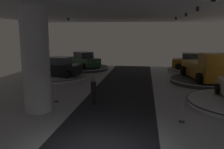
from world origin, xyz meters
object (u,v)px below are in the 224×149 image
object	(u,v)px
column_left	(36,60)
display_platform_far_left	(58,77)
display_platform_deep_left	(84,68)
display_platform_deep_right	(192,71)
display_car_deep_left	(84,60)
pickup_truck_far_right	(206,69)
display_car_deep_right	(193,62)
display_platform_far_right	(204,81)
display_car_far_left	(58,67)
visitor_walking_near	(94,90)

from	to	relation	value
column_left	display_platform_far_left	bearing A→B (deg)	104.68
display_platform_deep_left	display_platform_deep_right	bearing A→B (deg)	-1.95
column_left	display_car_deep_left	world-z (taller)	column_left
pickup_truck_far_right	display_car_deep_left	bearing A→B (deg)	153.65
column_left	display_car_deep_right	size ratio (longest dim) A/B	1.24
column_left	display_platform_deep_left	bearing A→B (deg)	95.25
display_platform_far_left	column_left	bearing A→B (deg)	-75.32
display_platform_deep_left	display_platform_far_right	bearing A→B (deg)	-25.19
column_left	pickup_truck_far_right	xyz separation A→B (m)	(10.67, 8.44, -1.49)
display_platform_deep_right	display_platform_far_right	world-z (taller)	display_platform_deep_right
display_platform_far_left	pickup_truck_far_right	world-z (taller)	pickup_truck_far_right
column_left	display_car_far_left	bearing A→B (deg)	104.50
display_car_deep_right	display_car_deep_left	distance (m)	12.00
display_car_deep_right	display_car_deep_left	bearing A→B (deg)	177.97
display_car_far_left	display_car_deep_left	distance (m)	5.93
display_car_far_left	display_platform_deep_left	world-z (taller)	display_car_far_left
column_left	pickup_truck_far_right	size ratio (longest dim) A/B	0.99
column_left	display_car_deep_right	bearing A→B (deg)	52.68
display_car_far_left	pickup_truck_far_right	bearing A→B (deg)	-0.37
display_platform_deep_right	visitor_walking_near	xyz separation A→B (m)	(-7.95, -12.51, 0.70)
pickup_truck_far_right	column_left	bearing A→B (deg)	-141.67
display_platform_deep_right	pickup_truck_far_right	xyz separation A→B (m)	(-0.00, -5.52, 1.06)
display_platform_far_left	display_car_far_left	xyz separation A→B (m)	(0.03, -0.00, 0.91)
column_left	display_car_deep_left	size ratio (longest dim) A/B	1.28
display_car_deep_left	pickup_truck_far_right	bearing A→B (deg)	-26.35
display_car_deep_left	display_platform_deep_left	bearing A→B (deg)	-43.40
pickup_truck_far_right	visitor_walking_near	bearing A→B (deg)	-138.67
display_car_far_left	display_platform_deep_left	size ratio (longest dim) A/B	0.77
column_left	display_car_deep_left	xyz separation A→B (m)	(-1.34, 14.39, -1.67)
display_platform_deep_left	pickup_truck_far_right	world-z (taller)	pickup_truck_far_right
display_platform_far_left	display_platform_deep_left	distance (m)	5.92
display_car_deep_right	visitor_walking_near	bearing A→B (deg)	-122.32
display_platform_far_right	pickup_truck_far_right	size ratio (longest dim) A/B	1.02
display_car_far_left	display_car_deep_left	size ratio (longest dim) A/B	1.03
display_platform_deep_left	pickup_truck_far_right	xyz separation A→B (m)	(12.00, -5.93, 1.09)
display_car_deep_right	display_car_far_left	bearing A→B (deg)	-157.04
column_left	display_platform_far_left	xyz separation A→B (m)	(-2.23, 8.53, -2.57)
column_left	display_platform_deep_right	xyz separation A→B (m)	(10.68, 13.96, -2.55)
display_car_deep_right	visitor_walking_near	xyz separation A→B (m)	(-7.92, -12.51, -0.23)
display_car_far_left	visitor_walking_near	distance (m)	8.62
display_platform_far_left	pickup_truck_far_right	size ratio (longest dim) A/B	0.91
display_platform_deep_right	visitor_walking_near	size ratio (longest dim) A/B	3.28
display_car_far_left	pickup_truck_far_right	size ratio (longest dim) A/B	0.79
display_platform_deep_left	display_platform_far_left	bearing A→B (deg)	-98.88
display_platform_deep_right	display_car_deep_right	xyz separation A→B (m)	(-0.03, 0.00, 0.93)
display_platform_deep_right	display_car_deep_left	size ratio (longest dim) A/B	1.22
visitor_walking_near	display_platform_far_left	bearing A→B (deg)	125.07
display_platform_deep_right	pickup_truck_far_right	world-z (taller)	pickup_truck_far_right
display_platform_far_left	display_platform_deep_right	bearing A→B (deg)	22.83
display_car_deep_left	display_car_deep_right	bearing A→B (deg)	-2.03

